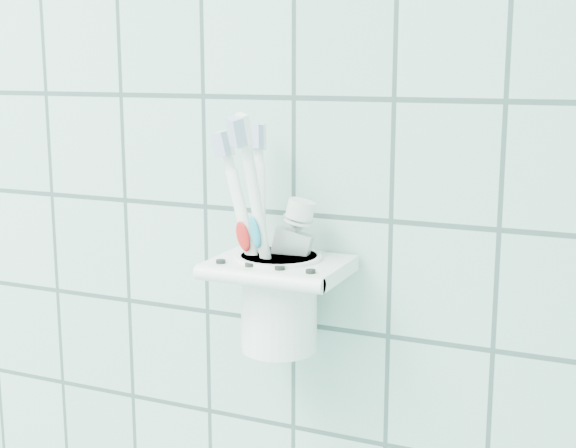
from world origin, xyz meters
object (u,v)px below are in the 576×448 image
at_px(cup, 279,298).
at_px(toothbrush_orange, 278,222).
at_px(holder_bracket, 280,269).
at_px(toothbrush_blue, 259,234).
at_px(toothbrush_pink, 271,236).
at_px(toothpaste_tube, 271,257).

bearing_deg(cup, toothbrush_orange, 118.88).
xyz_separation_m(cup, toothbrush_orange, (-0.00, 0.01, 0.07)).
xyz_separation_m(holder_bracket, toothbrush_orange, (-0.01, 0.01, 0.04)).
bearing_deg(toothbrush_blue, toothbrush_pink, 10.89).
relative_size(cup, toothbrush_pink, 0.46).
height_order(holder_bracket, toothpaste_tube, toothpaste_tube).
height_order(holder_bracket, toothbrush_pink, toothbrush_pink).
bearing_deg(toothbrush_pink, cup, 61.08).
xyz_separation_m(toothbrush_blue, toothpaste_tube, (0.00, 0.01, -0.02)).
xyz_separation_m(holder_bracket, toothbrush_blue, (-0.02, -0.00, 0.03)).
bearing_deg(cup, holder_bracket, -50.08).
distance_m(toothbrush_pink, toothpaste_tube, 0.03).
relative_size(toothbrush_orange, toothpaste_tube, 1.55).
distance_m(holder_bracket, toothbrush_pink, 0.03).
height_order(toothbrush_pink, toothpaste_tube, toothbrush_pink).
xyz_separation_m(toothbrush_pink, toothbrush_blue, (-0.01, -0.00, 0.00)).
height_order(toothbrush_blue, toothbrush_orange, toothbrush_orange).
bearing_deg(cup, toothbrush_blue, -154.52).
distance_m(cup, toothbrush_orange, 0.07).
bearing_deg(holder_bracket, toothbrush_blue, -168.45).
bearing_deg(toothbrush_pink, holder_bracket, 28.67).
relative_size(toothbrush_blue, toothbrush_orange, 0.91).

